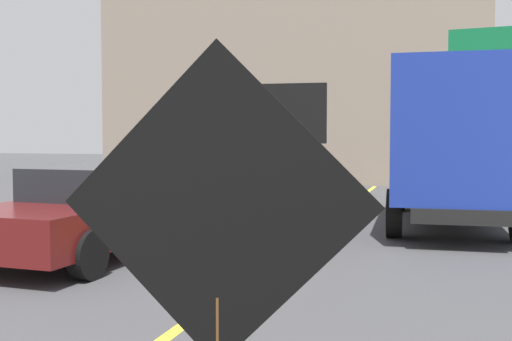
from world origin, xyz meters
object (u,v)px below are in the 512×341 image
at_px(roadwork_sign, 218,214).
at_px(traffic_cone_near_sign, 212,322).
at_px(pickup_car, 97,210).
at_px(traffic_cone_mid_lane, 282,254).
at_px(box_truck, 451,142).
at_px(arrow_board_trailer, 276,222).

xyz_separation_m(roadwork_sign, traffic_cone_near_sign, (-0.78, 1.94, -1.18)).
bearing_deg(pickup_car, traffic_cone_mid_lane, -14.70).
height_order(pickup_car, traffic_cone_mid_lane, pickup_car).
bearing_deg(roadwork_sign, box_truck, 83.42).
bearing_deg(roadwork_sign, traffic_cone_mid_lane, 100.64).
relative_size(pickup_car, traffic_cone_mid_lane, 7.27).
relative_size(arrow_board_trailer, box_truck, 0.39).
distance_m(pickup_car, traffic_cone_mid_lane, 3.39).
height_order(box_truck, pickup_car, box_truck).
relative_size(roadwork_sign, traffic_cone_near_sign, 3.92).
bearing_deg(arrow_board_trailer, traffic_cone_near_sign, -81.55).
xyz_separation_m(roadwork_sign, box_truck, (1.22, 10.61, 0.28)).
bearing_deg(box_truck, traffic_cone_mid_lane, -110.46).
bearing_deg(pickup_car, roadwork_sign, -53.91).
distance_m(arrow_board_trailer, pickup_car, 2.87).
relative_size(arrow_board_trailer, traffic_cone_mid_lane, 4.09).
height_order(roadwork_sign, box_truck, box_truck).
height_order(roadwork_sign, arrow_board_trailer, arrow_board_trailer).
relative_size(arrow_board_trailer, pickup_car, 0.56).
height_order(arrow_board_trailer, box_truck, box_truck).
xyz_separation_m(arrow_board_trailer, traffic_cone_near_sign, (0.70, -4.74, -0.19)).
relative_size(roadwork_sign, box_truck, 0.34).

